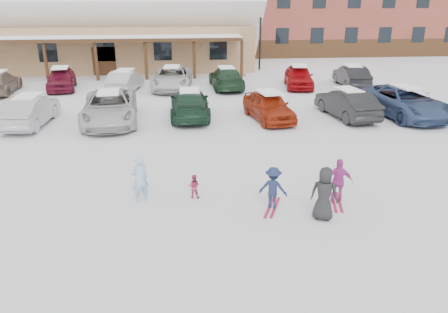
{
  "coord_description": "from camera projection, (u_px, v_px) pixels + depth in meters",
  "views": [
    {
      "loc": [
        -1.02,
        -12.47,
        6.05
      ],
      "look_at": [
        0.3,
        1.0,
        1.0
      ],
      "focal_mm": 35.0,
      "sensor_mm": 36.0,
      "label": 1
    }
  ],
  "objects": [
    {
      "name": "parked_car_5",
      "position": [
        347.0,
        103.0,
        22.56
      ],
      "size": [
        2.21,
        4.66,
        1.48
      ],
      "primitive_type": "imported",
      "rotation": [
        0.0,
        0.0,
        3.29
      ],
      "color": "black",
      "rests_on": "ground"
    },
    {
      "name": "parked_car_3",
      "position": [
        190.0,
        104.0,
        22.57
      ],
      "size": [
        2.0,
        4.91,
        1.42
      ],
      "primitive_type": "imported",
      "rotation": [
        0.0,
        0.0,
        3.14
      ],
      "color": "#173323",
      "rests_on": "ground"
    },
    {
      "name": "parked_car_6",
      "position": [
        404.0,
        102.0,
        22.73
      ],
      "size": [
        3.29,
        5.93,
        1.57
      ],
      "primitive_type": "imported",
      "rotation": [
        0.0,
        0.0,
        0.12
      ],
      "color": "navy",
      "rests_on": "ground"
    },
    {
      "name": "lamp_post",
      "position": [
        260.0,
        29.0,
        35.99
      ],
      "size": [
        0.5,
        0.25,
        5.96
      ],
      "color": "black",
      "rests_on": "ground"
    },
    {
      "name": "day_lodge",
      "position": [
        87.0,
        20.0,
        37.7
      ],
      "size": [
        29.12,
        12.5,
        10.38
      ],
      "color": "tan",
      "rests_on": "ground"
    },
    {
      "name": "skis_child_navy",
      "position": [
        272.0,
        207.0,
        13.14
      ],
      "size": [
        0.71,
        1.37,
        0.03
      ],
      "primitive_type": "cube",
      "rotation": [
        0.0,
        0.0,
        2.76
      ],
      "color": "#9D163A",
      "rests_on": "ground"
    },
    {
      "name": "adult_skier",
      "position": [
        140.0,
        179.0,
        13.31
      ],
      "size": [
        0.66,
        0.58,
        1.51
      ],
      "primitive_type": "imported",
      "rotation": [
        0.0,
        0.0,
        3.64
      ],
      "color": "#9EC1DE",
      "rests_on": "ground"
    },
    {
      "name": "parked_car_12",
      "position": [
        299.0,
        76.0,
        29.87
      ],
      "size": [
        2.43,
        4.63,
        1.5
      ],
      "primitive_type": "imported",
      "rotation": [
        0.0,
        0.0,
        -0.15
      ],
      "color": "#A7090F",
      "rests_on": "ground"
    },
    {
      "name": "child_magenta",
      "position": [
        339.0,
        181.0,
        13.24
      ],
      "size": [
        0.9,
        0.53,
        1.43
      ],
      "primitive_type": "imported",
      "rotation": [
        0.0,
        0.0,
        2.92
      ],
      "color": "#B53A94",
      "rests_on": "ground"
    },
    {
      "name": "parked_car_9",
      "position": [
        125.0,
        81.0,
        28.62
      ],
      "size": [
        2.15,
        4.43,
        1.4
      ],
      "primitive_type": "imported",
      "rotation": [
        0.0,
        0.0,
        2.98
      ],
      "color": "#B2B0B5",
      "rests_on": "ground"
    },
    {
      "name": "toddler_red",
      "position": [
        194.0,
        186.0,
        13.68
      ],
      "size": [
        0.44,
        0.38,
        0.78
      ],
      "primitive_type": "imported",
      "rotation": [
        0.0,
        0.0,
        2.91
      ],
      "color": "#B12C53",
      "rests_on": "ground"
    },
    {
      "name": "parked_car_1",
      "position": [
        30.0,
        111.0,
        21.15
      ],
      "size": [
        1.77,
        4.53,
        1.47
      ],
      "primitive_type": "imported",
      "rotation": [
        0.0,
        0.0,
        3.09
      ],
      "color": "#A2A1A6",
      "rests_on": "ground"
    },
    {
      "name": "bystander_dark",
      "position": [
        324.0,
        194.0,
        12.24
      ],
      "size": [
        0.91,
        0.78,
        1.57
      ],
      "primitive_type": "imported",
      "rotation": [
        0.0,
        0.0,
        2.69
      ],
      "color": "black",
      "rests_on": "ground"
    },
    {
      "name": "parked_car_11",
      "position": [
        226.0,
        78.0,
        29.55
      ],
      "size": [
        2.21,
        5.0,
        1.43
      ],
      "primitive_type": "imported",
      "rotation": [
        0.0,
        0.0,
        3.18
      ],
      "color": "#1D3A23",
      "rests_on": "ground"
    },
    {
      "name": "skis_child_magenta",
      "position": [
        337.0,
        202.0,
        13.48
      ],
      "size": [
        0.51,
        1.41,
        0.03
      ],
      "primitive_type": "cube",
      "rotation": [
        0.0,
        0.0,
        2.92
      ],
      "color": "#9D163A",
      "rests_on": "ground"
    },
    {
      "name": "ground",
      "position": [
        218.0,
        197.0,
        13.83
      ],
      "size": [
        160.0,
        160.0,
        0.0
      ],
      "primitive_type": "plane",
      "color": "white",
      "rests_on": "ground"
    },
    {
      "name": "parked_car_2",
      "position": [
        110.0,
        107.0,
        21.6
      ],
      "size": [
        3.09,
        5.83,
        1.56
      ],
      "primitive_type": "imported",
      "rotation": [
        0.0,
        0.0,
        0.09
      ],
      "color": "beige",
      "rests_on": "ground"
    },
    {
      "name": "parked_car_4",
      "position": [
        269.0,
        106.0,
        22.13
      ],
      "size": [
        2.41,
        4.47,
        1.44
      ],
      "primitive_type": "imported",
      "rotation": [
        0.0,
        0.0,
        0.17
      ],
      "color": "#9C280F",
      "rests_on": "ground"
    },
    {
      "name": "parked_car_13",
      "position": [
        351.0,
        76.0,
        30.17
      ],
      "size": [
        1.81,
        4.46,
        1.44
      ],
      "primitive_type": "imported",
      "rotation": [
        0.0,
        0.0,
        3.08
      ],
      "color": "black",
      "rests_on": "ground"
    },
    {
      "name": "conifer_3",
      "position": [
        236.0,
        2.0,
        53.62
      ],
      "size": [
        3.96,
        3.96,
        9.18
      ],
      "color": "black",
      "rests_on": "ground"
    },
    {
      "name": "parked_car_8",
      "position": [
        61.0,
        79.0,
        29.2
      ],
      "size": [
        2.42,
        4.57,
        1.48
      ],
      "primitive_type": "imported",
      "rotation": [
        0.0,
        0.0,
        0.16
      ],
      "color": "maroon",
      "rests_on": "ground"
    },
    {
      "name": "parked_car_10",
      "position": [
        172.0,
        78.0,
        29.39
      ],
      "size": [
        2.84,
        5.57,
        1.51
      ],
      "primitive_type": "imported",
      "rotation": [
        0.0,
        0.0,
        -0.06
      ],
      "color": "silver",
      "rests_on": "ground"
    },
    {
      "name": "child_navy",
      "position": [
        273.0,
        188.0,
        12.92
      ],
      "size": [
        0.97,
        0.77,
        1.31
      ],
      "primitive_type": "imported",
      "rotation": [
        0.0,
        0.0,
        2.76
      ],
      "color": "#192345",
      "rests_on": "ground"
    }
  ]
}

